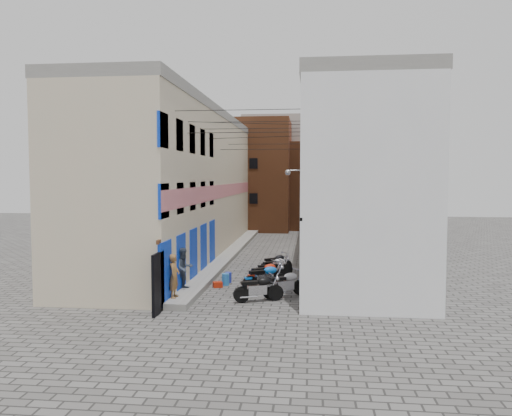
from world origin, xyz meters
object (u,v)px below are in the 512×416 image
(motorcycle_e, at_px, (271,269))
(water_jug_near, at_px, (226,279))
(motorcycle_b, at_px, (286,282))
(motorcycle_d, at_px, (266,273))
(motorcycle_c, at_px, (265,276))
(motorcycle_g, at_px, (276,262))
(red_crate, at_px, (218,285))
(person_a, at_px, (174,276))
(person_b, at_px, (184,268))
(motorcycle_f, at_px, (276,266))
(motorcycle_a, at_px, (259,287))
(water_jug_far, at_px, (228,277))

(motorcycle_e, distance_m, water_jug_near, 2.33)
(motorcycle_b, distance_m, motorcycle_d, 2.19)
(motorcycle_c, height_order, motorcycle_g, motorcycle_c)
(motorcycle_b, xyz_separation_m, water_jug_near, (-2.81, 1.94, -0.34))
(motorcycle_d, bearing_deg, motorcycle_g, 134.36)
(motorcycle_b, height_order, red_crate, motorcycle_b)
(person_a, distance_m, person_b, 1.52)
(water_jug_near, distance_m, red_crate, 0.57)
(motorcycle_b, xyz_separation_m, motorcycle_d, (-0.98, 1.95, -0.00))
(motorcycle_b, xyz_separation_m, person_b, (-4.23, -0.02, 0.50))
(motorcycle_g, height_order, water_jug_near, motorcycle_g)
(motorcycle_c, distance_m, motorcycle_f, 2.81)
(motorcycle_d, height_order, water_jug_near, motorcycle_d)
(motorcycle_a, bearing_deg, motorcycle_g, 156.99)
(motorcycle_d, xyz_separation_m, red_crate, (-2.10, -0.49, -0.48))
(person_b, relative_size, water_jug_far, 3.59)
(motorcycle_d, bearing_deg, person_b, -99.64)
(person_a, height_order, water_jug_far, person_a)
(motorcycle_f, height_order, water_jug_near, motorcycle_f)
(motorcycle_e, xyz_separation_m, motorcycle_f, (0.15, 0.84, 0.02))
(person_a, relative_size, person_b, 0.98)
(motorcycle_b, xyz_separation_m, red_crate, (-3.09, 1.46, -0.48))
(motorcycle_g, distance_m, person_b, 6.16)
(motorcycle_b, relative_size, water_jug_far, 4.38)
(motorcycle_f, distance_m, motorcycle_g, 1.01)
(motorcycle_c, height_order, water_jug_near, motorcycle_c)
(person_a, relative_size, water_jug_far, 3.53)
(motorcycle_b, height_order, motorcycle_f, motorcycle_b)
(motorcycle_a, height_order, red_crate, motorcycle_a)
(water_jug_near, relative_size, water_jug_far, 1.10)
(water_jug_near, relative_size, red_crate, 1.32)
(person_a, bearing_deg, motorcycle_d, -41.60)
(person_b, bearing_deg, water_jug_near, 7.15)
(person_b, xyz_separation_m, water_jug_far, (1.44, 2.55, -0.87))
(motorcycle_c, xyz_separation_m, motorcycle_d, (-0.04, 0.74, -0.01))
(motorcycle_c, height_order, motorcycle_d, motorcycle_c)
(motorcycle_e, xyz_separation_m, red_crate, (-2.24, -1.71, -0.41))
(motorcycle_g, relative_size, water_jug_near, 3.64)
(motorcycle_a, distance_m, motorcycle_d, 2.80)
(motorcycle_a, relative_size, person_b, 1.18)
(motorcycle_a, distance_m, red_crate, 3.13)
(motorcycle_e, xyz_separation_m, motorcycle_g, (0.12, 1.85, 0.02))
(motorcycle_g, xyz_separation_m, person_b, (-3.49, -5.05, 0.55))
(motorcycle_d, bearing_deg, motorcycle_a, -41.86)
(motorcycle_e, bearing_deg, water_jug_near, -84.84)
(water_jug_near, height_order, water_jug_far, water_jug_near)
(person_a, xyz_separation_m, water_jug_far, (1.42, 4.06, -0.85))
(motorcycle_a, xyz_separation_m, motorcycle_f, (0.33, 4.86, -0.03))
(motorcycle_b, xyz_separation_m, motorcycle_f, (-0.70, 4.01, -0.05))
(person_a, xyz_separation_m, red_crate, (1.12, 3.00, -0.97))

